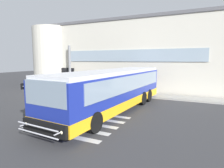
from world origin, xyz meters
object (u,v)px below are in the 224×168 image
(safety_bollard_yellow, at_px, (120,91))
(passenger_near_column, at_px, (74,80))
(entry_support_column, at_px, (70,67))
(passenger_by_doorway, at_px, (82,80))
(bus_main_foreground, at_px, (113,91))

(safety_bollard_yellow, bearing_deg, passenger_near_column, 166.58)
(entry_support_column, height_order, passenger_by_doorway, entry_support_column)
(passenger_near_column, height_order, safety_bollard_yellow, passenger_near_column)
(bus_main_foreground, height_order, passenger_by_doorway, bus_main_foreground)
(passenger_by_doorway, xyz_separation_m, safety_bollard_yellow, (5.12, -1.37, -0.66))
(entry_support_column, distance_m, bus_main_foreground, 10.96)
(bus_main_foreground, relative_size, passenger_by_doorway, 7.16)
(bus_main_foreground, relative_size, safety_bollard_yellow, 13.32)
(entry_support_column, distance_m, safety_bollard_yellow, 7.65)
(bus_main_foreground, distance_m, safety_bollard_yellow, 5.15)
(passenger_near_column, xyz_separation_m, passenger_by_doorway, (1.20, -0.14, 0.03))
(bus_main_foreground, height_order, passenger_near_column, bus_main_foreground)
(bus_main_foreground, bearing_deg, passenger_by_doorway, 136.84)
(entry_support_column, xyz_separation_m, passenger_near_column, (0.80, -0.29, -1.50))
(bus_main_foreground, distance_m, passenger_near_column, 10.08)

